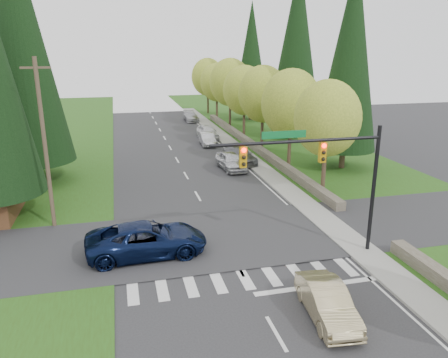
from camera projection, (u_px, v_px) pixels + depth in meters
name	position (u px, v px, depth m)	size (l,w,h in m)	color
ground	(268.00, 318.00, 17.58)	(120.00, 120.00, 0.00)	#28282B
grass_east	(331.00, 169.00, 39.12)	(14.00, 110.00, 0.06)	#2A4B14
grass_west	(19.00, 190.00, 33.20)	(14.00, 110.00, 0.06)	#2A4B14
cross_street	(221.00, 238.00, 25.01)	(120.00, 8.00, 0.10)	#28282B
sidewalk_east	(260.00, 167.00, 39.58)	(1.80, 80.00, 0.13)	gray
curb_east	(251.00, 167.00, 39.39)	(0.20, 80.00, 0.13)	gray
stone_wall_north	(251.00, 144.00, 47.32)	(0.70, 40.00, 0.70)	#4C4438
traffic_signal	(325.00, 164.00, 21.31)	(8.70, 0.37, 6.80)	black
utility_pole	(45.00, 144.00, 25.08)	(1.60, 0.24, 10.00)	#473828
decid_tree_0	(327.00, 118.00, 31.06)	(4.80, 4.80, 8.37)	#38281C
decid_tree_1	(291.00, 104.00, 37.53)	(5.20, 5.20, 8.80)	#38281C
decid_tree_2	(263.00, 94.00, 43.96)	(5.00, 5.00, 8.82)	#38281C
decid_tree_3	(244.00, 90.00, 50.56)	(5.00, 5.00, 8.55)	#38281C
decid_tree_4	(230.00, 82.00, 56.98)	(5.40, 5.40, 9.18)	#38281C
decid_tree_5	(217.00, 82.00, 63.59)	(4.80, 4.80, 8.30)	#38281C
decid_tree_6	(208.00, 77.00, 70.03)	(5.20, 5.20, 8.86)	#38281C
conifer_w_c	(18.00, 35.00, 32.02)	(6.46, 6.46, 20.80)	#38281C
conifer_w_e	(9.00, 49.00, 37.43)	(5.78, 5.78, 18.80)	#38281C
conifer_e_a	(350.00, 56.00, 36.52)	(5.44, 5.44, 17.80)	#38281C
conifer_e_b	(297.00, 44.00, 49.47)	(6.12, 6.12, 19.80)	#38281C
conifer_e_c	(251.00, 56.00, 62.69)	(5.10, 5.10, 16.80)	#38281C
sedan_champagne	(327.00, 302.00, 17.46)	(1.48, 4.24, 1.40)	tan
suv_navy	(147.00, 239.00, 22.73)	(2.88, 6.24, 1.73)	#0B1638
parked_car_a	(231.00, 161.00, 38.74)	(1.83, 4.55, 1.55)	silver
parked_car_b	(240.00, 155.00, 40.97)	(2.04, 5.03, 1.46)	slate
parked_car_c	(207.00, 139.00, 48.46)	(1.45, 4.15, 1.37)	#BABABF
parked_car_d	(208.00, 132.00, 52.01)	(1.85, 4.60, 1.57)	silver
parked_car_e	(191.00, 117.00, 64.15)	(1.90, 4.67, 1.35)	#AAAAAF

